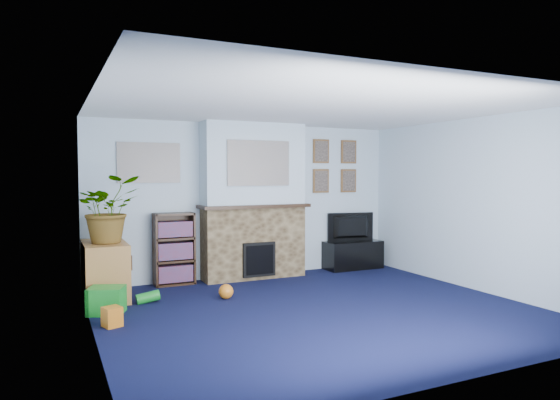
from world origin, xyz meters
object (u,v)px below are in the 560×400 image
tv_stand (353,255)px  bookshelf (174,250)px  television (352,227)px  sideboard (105,272)px

tv_stand → bookshelf: bookshelf is taller
television → bookshelf: bookshelf is taller
bookshelf → television: bearing=-1.1°
sideboard → bookshelf: bearing=24.3°
bookshelf → sideboard: 1.12m
tv_stand → television: television is taller
tv_stand → bookshelf: bearing=178.6°
tv_stand → television: bearing=90.0°
bookshelf → sideboard: bearing=-155.7°
tv_stand → television: (0.00, 0.02, 0.49)m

